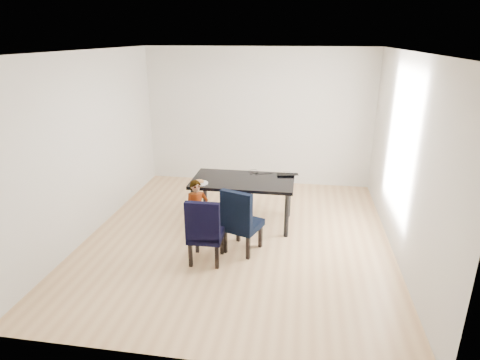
% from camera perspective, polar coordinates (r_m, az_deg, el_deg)
% --- Properties ---
extents(floor, '(4.50, 5.00, 0.01)m').
position_cam_1_polar(floor, '(6.17, -0.29, -8.11)').
color(floor, tan).
rests_on(floor, ground).
extents(ceiling, '(4.50, 5.00, 0.01)m').
position_cam_1_polar(ceiling, '(5.45, -0.35, 17.91)').
color(ceiling, white).
rests_on(ceiling, wall_back).
extents(wall_back, '(4.50, 0.01, 2.70)m').
position_cam_1_polar(wall_back, '(8.08, 2.59, 8.88)').
color(wall_back, silver).
rests_on(wall_back, ground).
extents(wall_front, '(4.50, 0.01, 2.70)m').
position_cam_1_polar(wall_front, '(3.38, -7.27, -7.50)').
color(wall_front, white).
rests_on(wall_front, ground).
extents(wall_left, '(0.01, 5.00, 2.70)m').
position_cam_1_polar(wall_left, '(6.41, -20.69, 4.68)').
color(wall_left, white).
rests_on(wall_left, ground).
extents(wall_right, '(0.01, 5.00, 2.70)m').
position_cam_1_polar(wall_right, '(5.76, 22.44, 2.81)').
color(wall_right, silver).
rests_on(wall_right, ground).
extents(dining_table, '(1.60, 0.90, 0.75)m').
position_cam_1_polar(dining_table, '(6.45, 0.42, -3.07)').
color(dining_table, black).
rests_on(dining_table, floor).
extents(chair_left, '(0.46, 0.48, 0.93)m').
position_cam_1_polar(chair_left, '(5.38, -4.85, -6.99)').
color(chair_left, black).
rests_on(chair_left, floor).
extents(chair_right, '(0.59, 0.60, 0.95)m').
position_cam_1_polar(chair_right, '(5.61, 0.44, -5.61)').
color(chair_right, black).
rests_on(chair_right, floor).
extents(child, '(0.40, 0.34, 0.93)m').
position_cam_1_polar(child, '(5.95, -6.13, -4.33)').
color(child, '#FF5B15').
rests_on(child, floor).
extents(plate, '(0.30, 0.30, 0.01)m').
position_cam_1_polar(plate, '(6.18, -5.68, -0.43)').
color(plate, silver).
rests_on(plate, dining_table).
extents(sandwich, '(0.15, 0.08, 0.06)m').
position_cam_1_polar(sandwich, '(6.16, -5.78, -0.16)').
color(sandwich, '#C18345').
rests_on(sandwich, plate).
extents(laptop, '(0.37, 0.27, 0.03)m').
position_cam_1_polar(laptop, '(6.58, 6.75, 0.88)').
color(laptop, black).
rests_on(laptop, dining_table).
extents(cable_tangle, '(0.18, 0.18, 0.01)m').
position_cam_1_polar(cable_tangle, '(6.58, 2.05, 0.92)').
color(cable_tangle, black).
rests_on(cable_tangle, dining_table).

